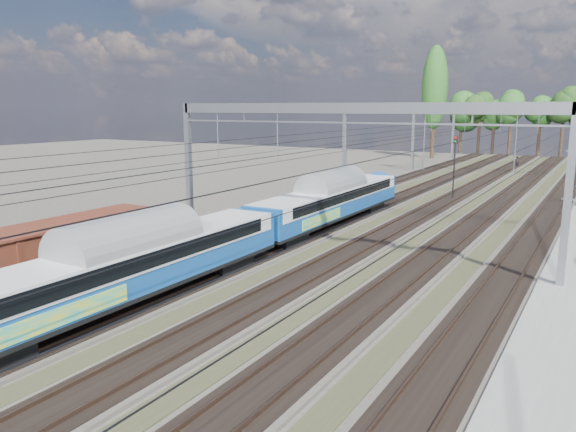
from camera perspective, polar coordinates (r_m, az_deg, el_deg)
The scene contains 9 objects.
track_bed at distance 46.88m, azimuth 13.34°, elevation 0.07°, with size 21.00×130.00×0.34m.
platform at distance 21.01m, azimuth 24.87°, elevation -14.27°, with size 3.00×70.00×0.30m, color gray.
catenary at distance 53.45m, azimuth 16.45°, elevation 8.04°, with size 25.65×130.00×9.00m.
tree_belt at distance 94.78m, azimuth 25.28°, elevation 9.74°, with size 39.43×99.47×11.98m.
poplar at distance 101.06m, azimuth 14.70°, elevation 12.44°, with size 4.40×4.40×19.04m.
emu_train at distance 24.93m, azimuth -16.57°, elevation -4.14°, with size 2.84×60.07×4.15m.
freight_boxcar at distance 28.02m, azimuth -23.91°, elevation -3.87°, with size 2.67×12.88×3.32m.
worker at distance 88.71m, azimuth 22.28°, elevation 5.09°, with size 0.62×0.41×1.70m, color black.
signal_near at distance 55.79m, azimuth 16.57°, elevation 5.52°, with size 0.44×0.41×6.10m.
Camera 1 is at (13.26, 0.88, 8.77)m, focal length 35.00 mm.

